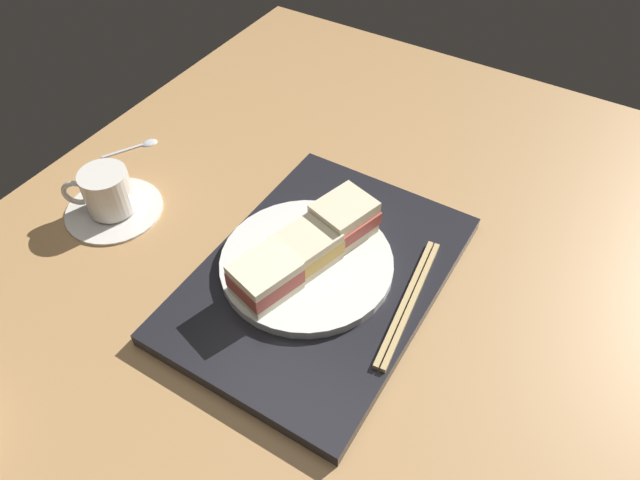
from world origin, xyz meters
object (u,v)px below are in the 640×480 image
at_px(sandwich_plate, 307,263).
at_px(sandwich_near, 265,277).
at_px(sandwich_middle, 306,248).
at_px(teaspoon, 142,144).
at_px(chopsticks_pair, 409,301).
at_px(sandwich_far, 344,219).
at_px(coffee_cup, 107,198).

relative_size(sandwich_plate, sandwich_near, 2.53).
height_order(sandwich_middle, teaspoon, sandwich_middle).
distance_m(sandwich_middle, chopsticks_pair, 0.15).
distance_m(sandwich_plate, teaspoon, 0.41).
xyz_separation_m(sandwich_far, coffee_cup, (-0.12, 0.34, -0.03)).
bearing_deg(sandwich_middle, sandwich_far, -14.21).
distance_m(sandwich_near, sandwich_far, 0.14).
distance_m(sandwich_near, sandwich_middle, 0.07).
distance_m(sandwich_middle, coffee_cup, 0.33).
relative_size(coffee_cup, teaspoon, 1.63).
bearing_deg(chopsticks_pair, sandwich_middle, 96.38).
xyz_separation_m(sandwich_plate, coffee_cup, (-0.05, 0.32, 0.00)).
distance_m(sandwich_far, chopsticks_pair, 0.14).
bearing_deg(sandwich_far, sandwich_middle, 165.79).
bearing_deg(coffee_cup, sandwich_far, -70.88).
bearing_deg(sandwich_plate, sandwich_near, 165.79).
bearing_deg(sandwich_plate, sandwich_middle, 135.00).
bearing_deg(teaspoon, sandwich_middle, -103.88).
bearing_deg(sandwich_middle, teaspoon, 76.12).
distance_m(chopsticks_pair, coffee_cup, 0.47).
bearing_deg(coffee_cup, teaspoon, 27.16).
bearing_deg(sandwich_middle, coffee_cup, 98.63).
xyz_separation_m(sandwich_far, teaspoon, (0.03, 0.42, -0.06)).
bearing_deg(coffee_cup, sandwich_plate, -81.37).
bearing_deg(sandwich_near, chopsticks_pair, -62.32).
distance_m(sandwich_middle, sandwich_far, 0.07).
xyz_separation_m(sandwich_near, teaspoon, (0.17, 0.38, -0.05)).
bearing_deg(teaspoon, sandwich_plate, -103.88).
distance_m(chopsticks_pair, teaspoon, 0.55).
bearing_deg(sandwich_near, teaspoon, 66.27).
relative_size(sandwich_middle, chopsticks_pair, 0.44).
relative_size(sandwich_middle, teaspoon, 1.06).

